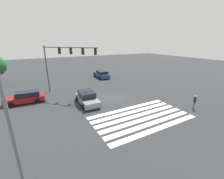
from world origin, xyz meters
name	(u,v)px	position (x,y,z in m)	size (l,w,h in m)	color
ground_plane	(112,98)	(0.00, 0.00, 0.00)	(117.81, 117.81, 0.00)	#2B2D30
crosswalk_markings	(141,117)	(0.00, -6.23, 0.00)	(10.06, 5.35, 0.01)	silver
traffic_signal_mast	(64,58)	(-4.92, 4.92, 5.29)	(5.97, 5.97, 6.91)	#47474C
car_0	(26,97)	(-10.32, 3.91, 0.70)	(4.66, 2.14, 1.46)	maroon
car_1	(102,74)	(3.93, 11.75, 0.72)	(2.26, 4.94, 1.50)	navy
car_2	(87,98)	(-3.60, -0.09, 0.71)	(2.30, 4.61, 1.54)	gray
pedestrian	(195,101)	(6.71, -7.50, 0.89)	(0.41, 0.40, 1.61)	brown
street_light_pole_b	(4,100)	(-10.41, -9.83, 5.25)	(0.80, 0.36, 8.88)	slate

